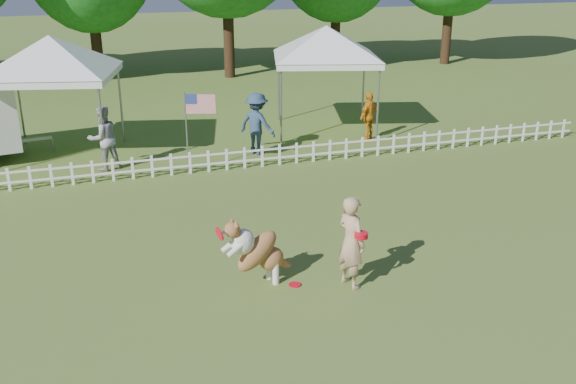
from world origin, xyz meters
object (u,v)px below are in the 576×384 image
Objects in this scene: handler at (351,242)px; frisbee_on_turf at (295,285)px; flag_pole at (187,134)px; spectator_c at (369,116)px; dog at (258,251)px; canopy_tent_right at (325,81)px; spectator_a at (103,138)px; spectator_b at (257,124)px; canopy_tent_left at (56,99)px.

handler reaches higher than frisbee_on_turf.
flag_pole reaches higher than spectator_c.
canopy_tent_right is (4.90, 9.71, 1.01)m from dog.
spectator_b is at bearing 160.05° from spectator_a.
canopy_tent_right is 2.21× the size of spectator_c.
spectator_c is (3.77, 0.47, -0.15)m from spectator_b.
spectator_b is at bearing 79.63° from frisbee_on_turf.
handler is at bearing -17.16° from frisbee_on_turf.
frisbee_on_turf is 10.36m from canopy_tent_left.
flag_pole is (-0.16, 6.61, 0.43)m from dog.
flag_pole reaches higher than dog.
frisbee_on_turf is (0.60, -0.21, -0.66)m from dog.
dog is 0.61× the size of flag_pole.
spectator_a is at bearing 171.68° from flag_pole.
canopy_tent_left is 1.01× the size of canopy_tent_right.
frisbee_on_turf is 0.12× the size of spectator_b.
spectator_c is at bearing 162.21° from spectator_a.
spectator_a is (-7.16, -2.10, -0.79)m from canopy_tent_right.
canopy_tent_left reaches higher than dog.
canopy_tent_left is 8.31m from canopy_tent_right.
dog is at bearing 84.14° from spectator_a.
handler is 9.76m from spectator_c.
flag_pole reaches higher than spectator_a.
handler reaches higher than spectator_c.
spectator_b reaches higher than spectator_a.
frisbee_on_turf is at bearing 87.71° from spectator_a.
dog is 0.76× the size of spectator_a.
canopy_tent_left is (-3.40, 9.20, 1.03)m from dog.
dog is 8.07m from spectator_b.
spectator_b is at bearing -130.63° from canopy_tent_right.
frisbee_on_turf is at bearing -98.09° from canopy_tent_right.
canopy_tent_right is at bearing 173.90° from spectator_a.
spectator_a is at bearing 52.13° from spectator_b.
canopy_tent_right reaches higher than spectator_c.
handler is 1.28m from frisbee_on_turf.
handler is 0.95× the size of spectator_a.
canopy_tent_right is (3.37, 10.20, 0.84)m from handler.
flag_pole reaches higher than handler.
handler is 10.91m from canopy_tent_left.
canopy_tent_left reaches higher than handler.
canopy_tent_left is 2.24× the size of spectator_c.
spectator_b is at bearing -1.56° from canopy_tent_left.
spectator_c is (5.84, 8.26, 0.09)m from dog.
handler is 0.93× the size of spectator_b.
spectator_b is (0.54, 8.29, 0.07)m from handler.
canopy_tent_right is (8.30, 0.50, -0.02)m from canopy_tent_left.
dog is at bearing -101.45° from canopy_tent_right.
handler is 1.11× the size of spectator_c.
spectator_a is at bearing -27.01° from spectator_c.
canopy_tent_right is 5.96m from flag_pole.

